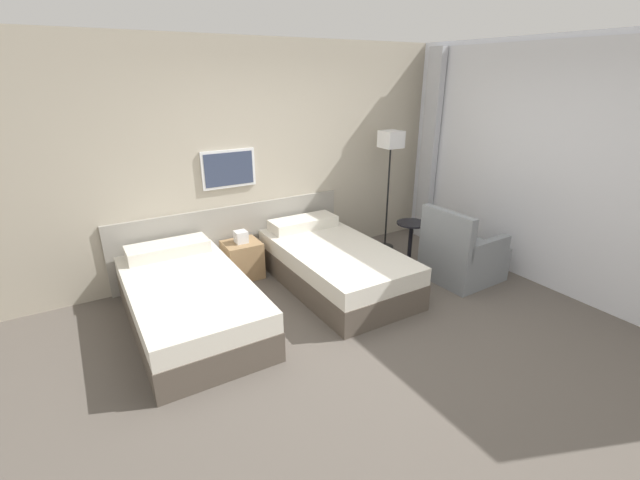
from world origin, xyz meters
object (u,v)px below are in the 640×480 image
bed_near_window (334,265)px  side_table (410,238)px  bed_near_door (189,302)px  floor_lamp (391,150)px  nightstand (243,259)px  armchair (461,257)px

bed_near_window → side_table: side_table is taller
bed_near_door → floor_lamp: (2.91, 0.59, 1.13)m
bed_near_door → nightstand: bearing=41.4°
floor_lamp → armchair: (0.14, -1.24, -1.10)m
side_table → armchair: 0.64m
bed_near_window → armchair: armchair is taller
bed_near_door → floor_lamp: floor_lamp is taller
nightstand → bed_near_door: bearing=-138.6°
armchair → nightstand: bearing=56.1°
bed_near_door → floor_lamp: size_ratio=1.21×
nightstand → floor_lamp: (2.08, -0.14, 1.14)m
bed_near_door → armchair: (3.05, -0.65, 0.03)m
floor_lamp → side_table: (-0.19, -0.71, -0.96)m
bed_near_door → side_table: (2.72, -0.11, 0.16)m
bed_near_window → bed_near_door: bearing=180.0°
bed_near_door → nightstand: (0.83, 0.74, -0.02)m
nightstand → side_table: size_ratio=0.96×
floor_lamp → side_table: bearing=-105.3°
bed_near_door → nightstand: bed_near_door is taller
bed_near_door → bed_near_window: 1.67m
bed_near_door → bed_near_window: size_ratio=1.00×
armchair → bed_near_window: bearing=63.0°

